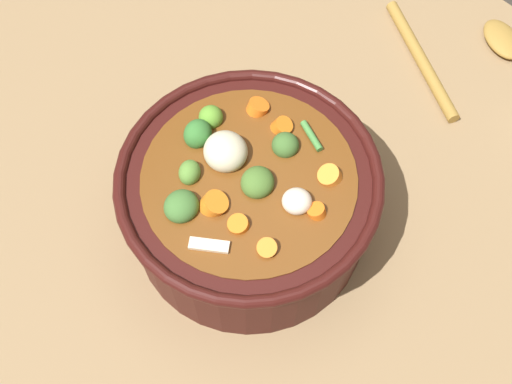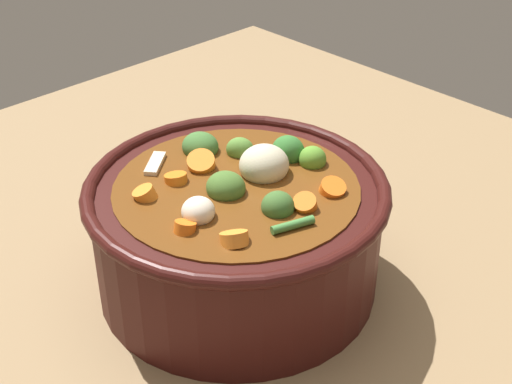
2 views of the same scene
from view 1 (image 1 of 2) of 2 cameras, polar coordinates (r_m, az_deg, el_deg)
The scene contains 3 objects.
ground_plane at distance 0.78m, azimuth -0.57°, elevation -2.90°, with size 1.10×1.10×0.00m, color #8C704C.
cooking_pot at distance 0.72m, azimuth -0.64°, elevation -0.65°, with size 0.30×0.30×0.15m.
wooden_spoon at distance 0.98m, azimuth 18.53°, elevation 12.37°, with size 0.21×0.21×0.02m.
Camera 1 is at (-0.23, -0.25, 0.71)m, focal length 43.58 mm.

